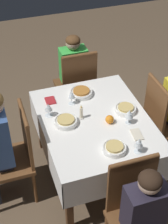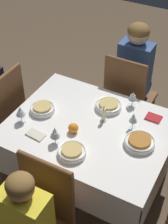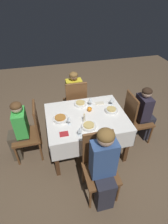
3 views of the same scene
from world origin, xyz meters
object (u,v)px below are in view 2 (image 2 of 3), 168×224
object	(u,v)px
chair_north	(128,96)
wine_glass_north	(133,97)
chair_west	(1,113)
wine_glass_south	(55,133)
person_adult_denim	(136,73)
bowl_south	(72,152)
bowl_east	(140,142)
candle_centerpiece	(104,115)
wine_glass_west	(20,111)
dining_table	(90,136)
napkin_spare_side	(154,118)
bowl_west	(42,109)
napkin_red_folded	(36,135)
chair_south	(39,220)
wine_glass_east	(133,118)
bowl_north	(108,106)
orange_fruit	(73,128)

from	to	relation	value
chair_north	wine_glass_north	distance (m)	0.51
chair_north	wine_glass_north	bearing A→B (deg)	115.14
chair_west	wine_glass_south	world-z (taller)	chair_west
person_adult_denim	bowl_south	distance (m)	1.23
chair_north	bowl_east	distance (m)	0.88
chair_west	bowl_south	world-z (taller)	chair_west
chair_west	candle_centerpiece	world-z (taller)	chair_west
chair_west	candle_centerpiece	distance (m)	0.99
chair_north	wine_glass_west	bearing A→B (deg)	61.81
dining_table	napkin_spare_side	world-z (taller)	napkin_spare_side
dining_table	wine_glass_south	world-z (taller)	wine_glass_south
chair_west	wine_glass_west	bearing A→B (deg)	65.34
chair_west	bowl_west	bearing A→B (deg)	89.93
bowl_west	bowl_east	world-z (taller)	same
wine_glass_south	candle_centerpiece	size ratio (longest dim) A/B	1.03
bowl_east	napkin_spare_side	bearing A→B (deg)	91.05
wine_glass_south	napkin_red_folded	world-z (taller)	wine_glass_south
chair_north	candle_centerpiece	size ratio (longest dim) A/B	6.77
chair_south	wine_glass_south	xyz separation A→B (m)	(-0.16, 0.48, 0.31)
bowl_east	dining_table	bearing A→B (deg)	-179.72
bowl_south	wine_glass_south	xyz separation A→B (m)	(-0.16, 0.04, 0.07)
napkin_spare_side	chair_north	bearing A→B (deg)	131.56
bowl_south	wine_glass_west	bearing A→B (deg)	167.31
wine_glass_west	wine_glass_east	world-z (taller)	wine_glass_east
napkin_spare_side	dining_table	bearing A→B (deg)	-141.09
bowl_north	bowl_west	xyz separation A→B (m)	(-0.45, -0.29, 0.00)
chair_south	wine_glass_west	distance (m)	0.82
wine_glass_south	napkin_spare_side	xyz separation A→B (m)	(0.54, 0.59, -0.10)
bowl_east	candle_centerpiece	world-z (taller)	candle_centerpiece
candle_centerpiece	orange_fruit	size ratio (longest dim) A/B	1.87
napkin_spare_side	wine_glass_east	bearing A→B (deg)	-119.06
person_adult_denim	chair_south	bearing A→B (deg)	90.23
wine_glass_west	napkin_spare_side	distance (m)	1.03
bowl_east	candle_centerpiece	bearing A→B (deg)	162.14
bowl_west	napkin_red_folded	world-z (taller)	bowl_west
bowl_west	wine_glass_north	bearing A→B (deg)	33.84
bowl_west	wine_glass_east	size ratio (longest dim) A/B	1.35
bowl_east	person_adult_denim	bearing A→B (deg)	113.06
bowl_east	wine_glass_south	bearing A→B (deg)	-153.24
wine_glass_north	orange_fruit	world-z (taller)	wine_glass_north
wine_glass_west	person_adult_denim	bearing A→B (deg)	65.37
chair_south	wine_glass_west	size ratio (longest dim) A/B	6.72
person_adult_denim	napkin_red_folded	size ratio (longest dim) A/B	8.14
chair_north	wine_glass_east	bearing A→B (deg)	114.17
chair_west	chair_south	distance (m)	1.16
person_adult_denim	chair_west	bearing A→B (deg)	46.08
bowl_north	candle_centerpiece	distance (m)	0.16
bowl_north	napkin_red_folded	xyz separation A→B (m)	(-0.34, -0.54, -0.02)
bowl_west	napkin_red_folded	xyz separation A→B (m)	(0.11, -0.26, -0.02)
wine_glass_north	wine_glass_south	xyz separation A→B (m)	(-0.33, -0.66, 0.01)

